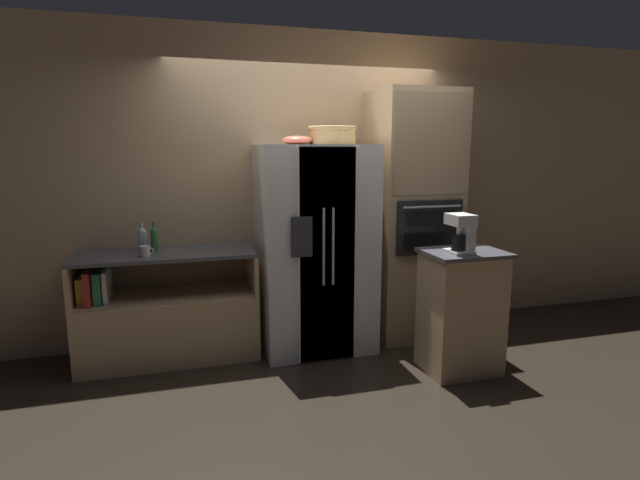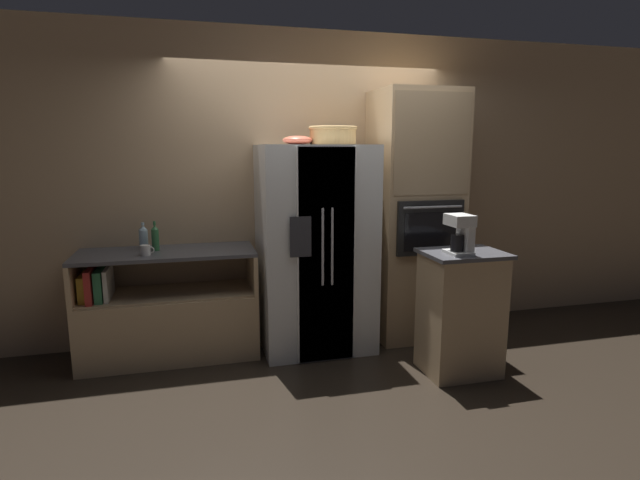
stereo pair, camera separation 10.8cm
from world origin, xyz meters
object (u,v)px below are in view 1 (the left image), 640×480
(bottle_tall, at_px, (154,238))
(bottle_short, at_px, (142,238))
(coffee_maker, at_px, (462,232))
(mug, at_px, (145,251))
(wicker_basket, at_px, (332,135))
(wall_oven, at_px, (412,216))
(fruit_bowl, at_px, (297,140))
(refrigerator, at_px, (315,248))

(bottle_tall, xyz_separation_m, bottle_short, (-0.10, 0.07, -0.00))
(bottle_tall, bearing_deg, coffee_maker, -24.56)
(mug, bearing_deg, wicker_basket, 3.94)
(wicker_basket, height_order, bottle_short, wicker_basket)
(wall_oven, bearing_deg, bottle_tall, 177.96)
(wall_oven, height_order, bottle_short, wall_oven)
(bottle_tall, bearing_deg, wicker_basket, -2.94)
(fruit_bowl, bearing_deg, coffee_maker, -42.44)
(wicker_basket, bearing_deg, bottle_tall, 177.06)
(refrigerator, bearing_deg, mug, -178.11)
(wall_oven, distance_m, mug, 2.37)
(wall_oven, relative_size, wicker_basket, 5.40)
(wall_oven, distance_m, coffee_maker, 0.94)
(mug, bearing_deg, bottle_short, 97.33)
(wicker_basket, height_order, mug, wicker_basket)
(wall_oven, height_order, wicker_basket, wall_oven)
(coffee_maker, bearing_deg, wicker_basket, 127.53)
(refrigerator, distance_m, bottle_short, 1.46)
(refrigerator, relative_size, bottle_short, 7.79)
(fruit_bowl, relative_size, mug, 2.33)
(wicker_basket, xyz_separation_m, mug, (-1.58, -0.11, -0.91))
(refrigerator, height_order, coffee_maker, refrigerator)
(mug, relative_size, coffee_maker, 0.37)
(bottle_short, bearing_deg, mug, -82.67)
(wicker_basket, xyz_separation_m, bottle_short, (-1.61, 0.15, -0.85))
(wall_oven, bearing_deg, bottle_short, 176.31)
(refrigerator, distance_m, coffee_maker, 1.28)
(bottle_tall, bearing_deg, refrigerator, -5.98)
(wall_oven, height_order, bottle_tall, wall_oven)
(refrigerator, xyz_separation_m, bottle_short, (-1.44, 0.21, 0.13))
(refrigerator, bearing_deg, wall_oven, 3.50)
(bottle_short, bearing_deg, bottle_tall, -36.46)
(bottle_tall, distance_m, mug, 0.21)
(wicker_basket, xyz_separation_m, coffee_maker, (0.73, -0.94, -0.73))
(coffee_maker, bearing_deg, refrigerator, 135.57)
(fruit_bowl, bearing_deg, refrigerator, -25.56)
(refrigerator, height_order, wall_oven, wall_oven)
(fruit_bowl, xyz_separation_m, bottle_short, (-1.30, 0.15, -0.80))
(fruit_bowl, xyz_separation_m, bottle_tall, (-1.20, 0.07, -0.80))
(refrigerator, height_order, wicker_basket, wicker_basket)
(refrigerator, xyz_separation_m, wall_oven, (0.96, 0.06, 0.24))
(wicker_basket, height_order, fruit_bowl, wicker_basket)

